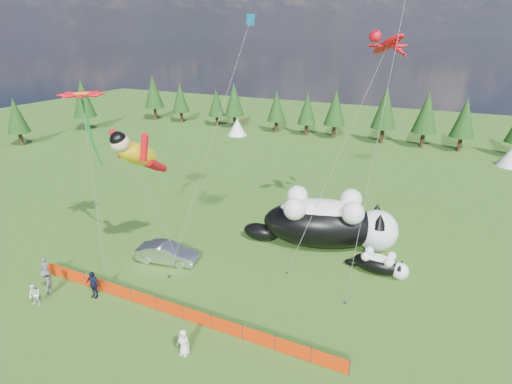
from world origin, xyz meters
TOP-DOWN VIEW (x-y plane):
  - ground at (0.00, 0.00)m, footprint 160.00×160.00m
  - safety_fence at (0.00, -3.00)m, footprint 22.06×0.06m
  - tree_line at (0.00, 45.00)m, footprint 90.00×4.00m
  - festival_tents at (11.00, 40.00)m, footprint 50.00×3.20m
  - cat_large at (6.25, 9.54)m, footprint 12.17×6.65m
  - cat_small at (10.81, 7.18)m, footprint 4.54×1.84m
  - car at (-3.87, 1.93)m, footprint 4.80×2.49m
  - spectator_a at (-9.99, -3.60)m, footprint 0.76×0.66m
  - spectator_b at (-8.18, -5.85)m, footprint 0.79×0.53m
  - spectator_c at (-5.53, -3.60)m, footprint 1.14×0.64m
  - spectator_d at (-8.55, -4.65)m, footprint 1.28×1.21m
  - spectator_e at (2.67, -5.31)m, footprint 0.78×0.51m
  - superhero_kite at (-4.41, 0.64)m, footprint 4.70×5.06m
  - gecko_kite at (8.75, 13.30)m, footprint 6.77×12.12m
  - flower_kite at (-8.72, 0.66)m, footprint 5.21×5.25m
  - diamond_kite_a at (0.18, 7.35)m, footprint 3.36×7.98m
  - diamond_kite_b at (10.02, 9.54)m, footprint 0.96×7.88m

SIDE VIEW (x-z plane):
  - ground at x=0.00m, z-range 0.00..0.00m
  - safety_fence at x=0.00m, z-range -0.05..1.05m
  - car at x=-3.87m, z-range 0.00..1.51m
  - spectator_b at x=-8.18m, z-range 0.00..1.54m
  - cat_small at x=10.81m, z-range -0.04..1.60m
  - spectator_e at x=2.67m, z-range 0.00..1.57m
  - spectator_a at x=-9.99m, z-range 0.00..1.75m
  - spectator_d at x=-8.55m, z-range 0.00..1.80m
  - spectator_c at x=-5.53m, z-range 0.00..1.89m
  - festival_tents at x=11.00m, z-range 0.00..2.80m
  - cat_large at x=6.25m, z-range -0.11..4.36m
  - tree_line at x=0.00m, z-range 0.00..8.00m
  - superhero_kite at x=-4.41m, z-range 3.24..14.18m
  - flower_kite at x=-8.72m, z-range 5.62..18.60m
  - gecko_kite at x=8.75m, z-range 6.27..24.33m
  - diamond_kite_a at x=0.18m, z-range 6.71..25.28m
  - diamond_kite_b at x=10.02m, z-range 7.87..28.01m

